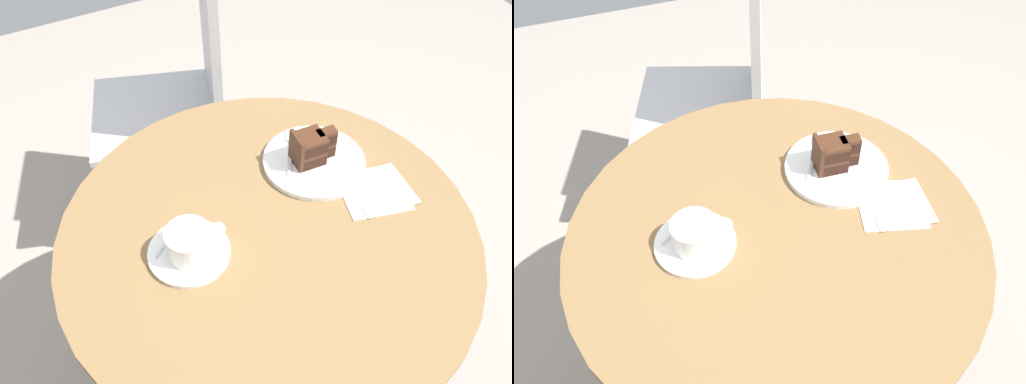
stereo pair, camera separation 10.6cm
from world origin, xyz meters
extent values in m
cube|color=gray|center=(0.00, 0.00, -0.01)|extent=(4.40, 4.40, 0.01)
cylinder|color=brown|center=(0.00, 0.00, 0.68)|extent=(0.82, 0.82, 0.03)
cylinder|color=silver|center=(0.00, 0.00, 0.34)|extent=(0.07, 0.07, 0.64)
cylinder|color=silver|center=(0.00, 0.00, 0.01)|extent=(0.37, 0.37, 0.02)
cylinder|color=white|center=(-0.16, 0.02, 0.70)|extent=(0.15, 0.15, 0.01)
cylinder|color=white|center=(-0.16, 0.02, 0.73)|extent=(0.09, 0.09, 0.06)
cylinder|color=beige|center=(-0.16, 0.02, 0.76)|extent=(0.08, 0.08, 0.00)
torus|color=white|center=(-0.11, 0.02, 0.73)|extent=(0.05, 0.01, 0.05)
cube|color=silver|center=(-0.19, 0.06, 0.71)|extent=(0.06, 0.05, 0.00)
ellipsoid|color=silver|center=(-0.15, 0.09, 0.71)|extent=(0.02, 0.02, 0.00)
cylinder|color=white|center=(0.17, 0.11, 0.70)|extent=(0.22, 0.22, 0.01)
cube|color=black|center=(0.16, 0.12, 0.72)|extent=(0.07, 0.06, 0.03)
cube|color=black|center=(0.20, 0.11, 0.72)|extent=(0.04, 0.03, 0.03)
cube|color=#422314|center=(0.16, 0.12, 0.74)|extent=(0.07, 0.06, 0.01)
cube|color=#422314|center=(0.20, 0.11, 0.74)|extent=(0.04, 0.03, 0.01)
cube|color=black|center=(0.16, 0.12, 0.76)|extent=(0.07, 0.06, 0.03)
cube|color=black|center=(0.20, 0.11, 0.76)|extent=(0.04, 0.03, 0.03)
cube|color=#422314|center=(0.16, 0.12, 0.77)|extent=(0.07, 0.06, 0.01)
cube|color=#422314|center=(0.20, 0.11, 0.77)|extent=(0.04, 0.03, 0.01)
cube|color=#422314|center=(0.13, 0.12, 0.75)|extent=(0.01, 0.06, 0.08)
cube|color=silver|center=(0.13, 0.14, 0.71)|extent=(0.06, 0.10, 0.00)
cube|color=silver|center=(0.17, 0.20, 0.71)|extent=(0.04, 0.04, 0.00)
cube|color=beige|center=(0.24, -0.02, 0.70)|extent=(0.16, 0.16, 0.00)
cube|color=beige|center=(0.25, -0.02, 0.70)|extent=(0.13, 0.13, 0.00)
cylinder|color=#BCBCC1|center=(-0.09, 0.90, 0.23)|extent=(0.02, 0.02, 0.46)
cylinder|color=#BCBCC1|center=(-0.20, 0.60, 0.23)|extent=(0.02, 0.02, 0.46)
cylinder|color=#BCBCC1|center=(0.21, 0.80, 0.23)|extent=(0.02, 0.02, 0.46)
cylinder|color=#BCBCC1|center=(0.11, 0.49, 0.23)|extent=(0.02, 0.02, 0.46)
cube|color=#BCBCC1|center=(0.01, 0.70, 0.47)|extent=(0.48, 0.48, 0.02)
cube|color=#BCBCC1|center=(0.17, 0.64, 0.73)|extent=(0.14, 0.35, 0.50)
camera|label=1|loc=(-0.32, -0.55, 1.53)|focal=38.00mm
camera|label=2|loc=(-0.23, -0.60, 1.53)|focal=38.00mm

